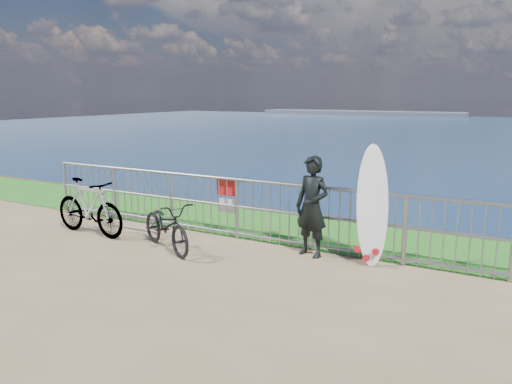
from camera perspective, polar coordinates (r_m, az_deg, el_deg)
The scene contains 8 objects.
grass_strip at distance 9.92m, azimuth 3.61°, elevation -4.07°, with size 120.00×120.00×0.00m, color #24731F.
seascape at distance 160.86m, azimuth 11.75°, elevation 8.62°, with size 260.00×260.00×5.00m.
railing at distance 8.82m, azimuth 0.64°, elevation -2.17°, with size 10.06×0.10×1.13m.
surfer at distance 8.11m, azimuth 6.42°, elevation -1.67°, with size 0.60×0.39×1.65m, color black.
surfboard at distance 7.87m, azimuth 13.11°, elevation -1.98°, with size 0.63×0.60×1.88m.
bicycle_near at distance 8.58m, azimuth -10.22°, elevation -3.78°, with size 0.57×1.63×0.86m, color black.
bicycle_far at distance 9.84m, azimuth -18.53°, elevation -1.64°, with size 0.50×1.77×1.07m, color black.
bike_rack at distance 9.93m, azimuth -14.43°, elevation -2.74°, with size 1.68×0.05×0.35m.
Camera 1 is at (4.08, -5.96, 2.62)m, focal length 35.00 mm.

